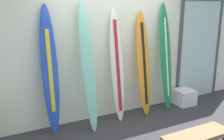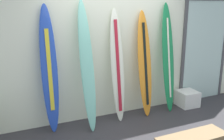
% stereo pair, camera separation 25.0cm
% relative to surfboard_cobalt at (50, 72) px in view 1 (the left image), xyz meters
% --- Properties ---
extents(wall_back, '(7.20, 0.20, 2.80)m').
position_rel_surfboard_cobalt_xyz_m(wall_back, '(1.19, 0.28, 0.36)').
color(wall_back, white).
rests_on(wall_back, ground).
extents(surfboard_cobalt, '(0.27, 0.28, 2.12)m').
position_rel_surfboard_cobalt_xyz_m(surfboard_cobalt, '(0.00, 0.00, 0.00)').
color(surfboard_cobalt, blue).
rests_on(surfboard_cobalt, ground).
extents(surfboard_seafoam, '(0.23, 0.54, 2.19)m').
position_rel_surfboard_cobalt_xyz_m(surfboard_seafoam, '(0.60, -0.13, 0.04)').
color(surfboard_seafoam, '#7BCBB9').
rests_on(surfboard_seafoam, ground).
extents(surfboard_ivory, '(0.26, 0.40, 2.04)m').
position_rel_surfboard_cobalt_xyz_m(surfboard_ivory, '(1.21, -0.03, -0.02)').
color(surfboard_ivory, silver).
rests_on(surfboard_ivory, ground).
extents(surfboard_sunset, '(0.29, 0.39, 2.01)m').
position_rel_surfboard_cobalt_xyz_m(surfboard_sunset, '(1.77, -0.05, -0.05)').
color(surfboard_sunset, orange).
rests_on(surfboard_sunset, ground).
extents(surfboard_emerald, '(0.27, 0.39, 2.14)m').
position_rel_surfboard_cobalt_xyz_m(surfboard_emerald, '(2.31, -0.05, 0.01)').
color(surfboard_emerald, '#187D45').
rests_on(surfboard_emerald, ground).
extents(display_block_left, '(0.42, 0.42, 0.33)m').
position_rel_surfboard_cobalt_xyz_m(display_block_left, '(2.83, -0.09, -0.88)').
color(display_block_left, silver).
rests_on(display_block_left, ground).
extents(glass_door, '(1.21, 0.06, 2.24)m').
position_rel_surfboard_cobalt_xyz_m(glass_door, '(3.42, 0.16, 0.11)').
color(glass_door, silver).
rests_on(glass_door, ground).
extents(bench, '(0.97, 0.32, 0.45)m').
position_rel_surfboard_cobalt_xyz_m(bench, '(1.46, -1.79, -0.65)').
color(bench, olive).
rests_on(bench, ground).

